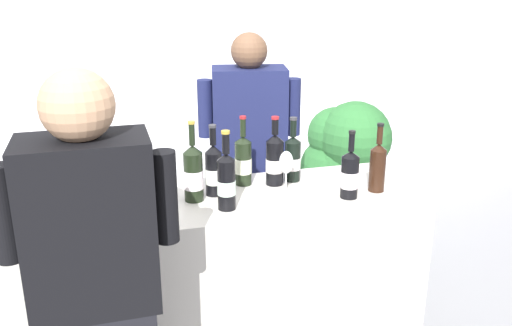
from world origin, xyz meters
TOP-DOWN VIEW (x-y plane):
  - wall_back at (0.00, 2.60)m, footprint 8.00×0.10m
  - counter at (0.00, 0.00)m, footprint 1.86×0.55m
  - wine_bottle_0 at (0.40, 0.13)m, footprint 0.08×0.08m
  - wine_bottle_1 at (0.16, 0.14)m, footprint 0.08×0.08m
  - wine_bottle_2 at (0.00, 0.05)m, footprint 0.08×0.08m
  - wine_bottle_3 at (-0.45, -0.16)m, footprint 0.08×0.08m
  - wine_bottle_4 at (0.30, 0.11)m, footprint 0.08×0.08m
  - wine_bottle_5 at (-0.10, 0.01)m, footprint 0.09×0.09m
  - wine_bottle_6 at (-0.37, -0.07)m, footprint 0.07×0.07m
  - wine_bottle_7 at (0.02, -0.12)m, footprint 0.08×0.08m
  - wine_bottle_8 at (0.73, -0.09)m, footprint 0.07×0.07m
  - wine_bottle_9 at (-0.45, 0.09)m, footprint 0.07×0.07m
  - wine_bottle_10 at (0.57, -0.14)m, footprint 0.08×0.08m
  - wine_glass at (0.32, -0.00)m, footprint 0.08×0.08m
  - person_server at (0.29, 0.56)m, footprint 0.54×0.31m
  - potted_shrub at (1.05, 0.96)m, footprint 0.57×0.56m

SIDE VIEW (x-z plane):
  - counter at x=0.00m, z-range 0.00..1.01m
  - potted_shrub at x=1.05m, z-range 0.18..1.37m
  - person_server at x=0.29m, z-range -0.02..1.66m
  - wine_bottle_10 at x=0.57m, z-range 0.97..1.27m
  - wine_bottle_0 at x=0.40m, z-range 0.97..1.28m
  - wine_bottle_1 at x=0.16m, z-range 0.97..1.30m
  - wine_bottle_2 at x=0.00m, z-range 0.97..1.29m
  - wine_bottle_3 at x=-0.45m, z-range 0.97..1.30m
  - wine_bottle_8 at x=0.73m, z-range 0.98..1.29m
  - wine_bottle_4 at x=0.30m, z-range 0.97..1.30m
  - wine_bottle_5 at x=-0.10m, z-range 0.96..1.32m
  - wine_bottle_9 at x=-0.45m, z-range 0.97..1.31m
  - wine_bottle_7 at x=0.02m, z-range 0.97..1.31m
  - wine_bottle_6 at x=-0.37m, z-range 0.98..1.31m
  - wine_glass at x=0.32m, z-range 1.05..1.24m
  - wall_back at x=0.00m, z-range 0.00..2.80m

